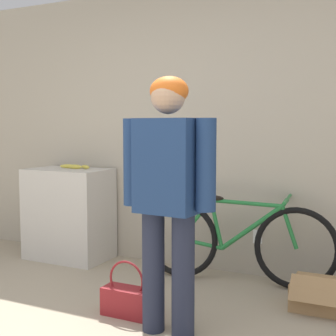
{
  "coord_description": "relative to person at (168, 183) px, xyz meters",
  "views": [
    {
      "loc": [
        1.61,
        -1.68,
        1.32
      ],
      "look_at": [
        0.35,
        0.91,
        1.06
      ],
      "focal_mm": 50.0,
      "sensor_mm": 36.0,
      "label": 1
    }
  ],
  "objects": [
    {
      "name": "cardboard_box",
      "position": [
        0.85,
        0.85,
        -0.86
      ],
      "size": [
        0.46,
        0.42,
        0.27
      ],
      "color": "#A87F51",
      "rests_on": "ground_plane"
    },
    {
      "name": "side_shelf",
      "position": [
        -1.64,
        1.11,
        -0.52
      ],
      "size": [
        0.8,
        0.51,
        0.9
      ],
      "color": "beige",
      "rests_on": "ground_plane"
    },
    {
      "name": "handbag",
      "position": [
        -0.38,
        0.12,
        -0.85
      ],
      "size": [
        0.34,
        0.16,
        0.39
      ],
      "color": "maroon",
      "rests_on": "ground_plane"
    },
    {
      "name": "bicycle",
      "position": [
        0.09,
        1.11,
        -0.61
      ],
      "size": [
        1.66,
        0.46,
        0.75
      ],
      "rotation": [
        0.0,
        0.0,
        0.11
      ],
      "color": "black",
      "rests_on": "ground_plane"
    },
    {
      "name": "banana",
      "position": [
        -1.59,
        1.16,
        -0.05
      ],
      "size": [
        0.37,
        0.1,
        0.04
      ],
      "color": "#EAD64C",
      "rests_on": "side_shelf"
    },
    {
      "name": "wall_back",
      "position": [
        -0.34,
        1.41,
        0.33
      ],
      "size": [
        8.0,
        0.07,
        2.6
      ],
      "color": "#B7AD99",
      "rests_on": "ground_plane"
    },
    {
      "name": "person",
      "position": [
        0.0,
        0.0,
        0.0
      ],
      "size": [
        0.63,
        0.28,
        1.63
      ],
      "rotation": [
        0.0,
        0.0,
        -0.08
      ],
      "color": "#23283D",
      "rests_on": "ground_plane"
    }
  ]
}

